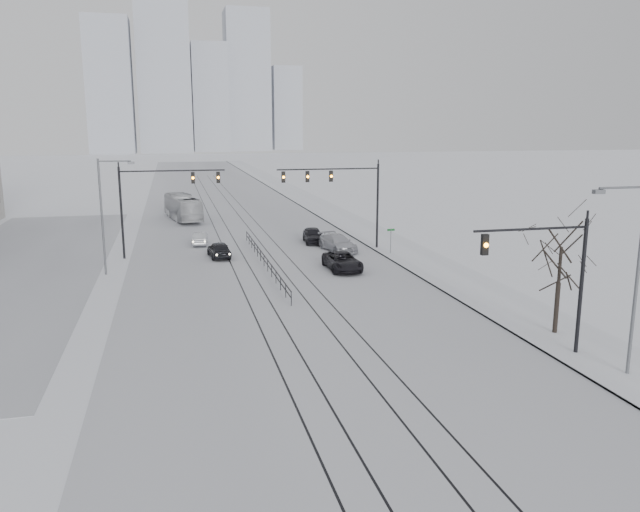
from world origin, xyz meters
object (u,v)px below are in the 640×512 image
(traffic_mast_near, at_px, (554,269))
(sedan_nb_far, at_px, (313,235))
(sedan_sb_outer, at_px, (200,239))
(sedan_nb_front, at_px, (342,261))
(box_truck, at_px, (183,208))
(sedan_sb_inner, at_px, (219,250))
(sedan_nb_right, at_px, (338,243))
(bare_tree, at_px, (561,256))

(traffic_mast_near, xyz_separation_m, sedan_nb_far, (-4.47, 33.48, -3.80))
(sedan_sb_outer, relative_size, sedan_nb_front, 0.73)
(sedan_nb_far, bearing_deg, sedan_nb_front, -86.12)
(sedan_nb_front, height_order, sedan_nb_far, sedan_nb_far)
(sedan_sb_outer, relative_size, box_truck, 0.34)
(sedan_nb_front, bearing_deg, sedan_sb_inner, 141.77)
(sedan_nb_front, distance_m, sedan_nb_right, 7.92)
(sedan_sb_outer, height_order, sedan_nb_far, sedan_nb_far)
(sedan_sb_outer, distance_m, sedan_nb_right, 13.76)
(sedan_nb_right, distance_m, box_truck, 27.09)
(traffic_mast_near, distance_m, sedan_nb_front, 22.01)
(box_truck, bearing_deg, bare_tree, 100.87)
(sedan_sb_outer, bearing_deg, box_truck, -79.81)
(sedan_sb_outer, distance_m, sedan_nb_far, 11.10)
(sedan_sb_outer, bearing_deg, sedan_nb_far, 178.19)
(sedan_sb_outer, distance_m, box_truck, 17.36)
(sedan_sb_inner, xyz_separation_m, box_truck, (-2.58, 23.92, 0.83))
(sedan_sb_outer, xyz_separation_m, sedan_nb_far, (10.99, -1.52, 0.13))
(sedan_nb_right, relative_size, sedan_nb_far, 1.16)
(sedan_sb_outer, bearing_deg, sedan_nb_right, 159.56)
(traffic_mast_near, xyz_separation_m, sedan_sb_inner, (-14.13, 28.37, -3.84))
(bare_tree, xyz_separation_m, sedan_nb_right, (-5.56, 25.85, -3.74))
(sedan_sb_outer, relative_size, sedan_nb_far, 0.85)
(sedan_sb_inner, height_order, sedan_nb_front, sedan_nb_front)
(box_truck, bearing_deg, traffic_mast_near, 97.39)
(sedan_nb_right, bearing_deg, traffic_mast_near, -95.21)
(bare_tree, distance_m, sedan_nb_far, 31.46)
(traffic_mast_near, distance_m, sedan_nb_far, 33.99)
(bare_tree, distance_m, sedan_nb_front, 19.88)
(bare_tree, distance_m, box_truck, 52.95)
(traffic_mast_near, bearing_deg, box_truck, 107.72)
(sedan_nb_far, distance_m, box_truck, 22.46)
(sedan_sb_inner, relative_size, sedan_nb_right, 0.82)
(bare_tree, bearing_deg, sedan_sb_outer, 119.19)
(sedan_sb_outer, xyz_separation_m, sedan_nb_right, (12.31, -6.14, 0.12))
(sedan_sb_inner, bearing_deg, sedan_nb_far, -157.11)
(sedan_nb_right, bearing_deg, sedan_nb_far, 94.50)
(traffic_mast_near, relative_size, sedan_sb_outer, 1.84)
(sedan_sb_inner, bearing_deg, box_truck, -88.82)
(sedan_sb_inner, relative_size, sedan_nb_far, 0.95)
(bare_tree, height_order, sedan_sb_inner, bare_tree)
(traffic_mast_near, relative_size, sedan_nb_right, 1.35)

